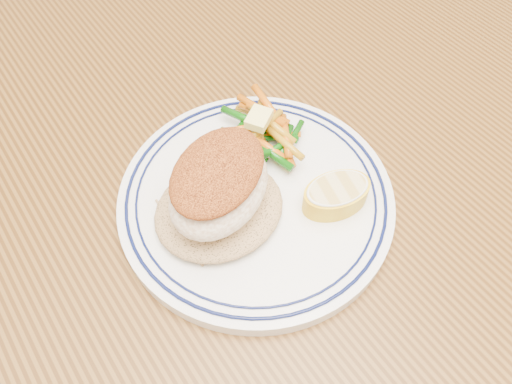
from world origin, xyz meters
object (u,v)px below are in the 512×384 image
at_px(vegetable_pile, 261,135).
at_px(lemon_wedge, 336,194).
at_px(rice_pilaf, 219,207).
at_px(fish_fillet, 219,183).
at_px(plate, 256,198).
at_px(dining_table, 211,235).

relative_size(vegetable_pile, lemon_wedge, 1.46).
relative_size(rice_pilaf, lemon_wedge, 1.68).
bearing_deg(vegetable_pile, lemon_wedge, -82.25).
distance_m(fish_fillet, lemon_wedge, 0.11).
relative_size(rice_pilaf, vegetable_pile, 1.15).
bearing_deg(lemon_wedge, vegetable_pile, 97.75).
height_order(rice_pilaf, vegetable_pile, vegetable_pile).
xyz_separation_m(plate, vegetable_pile, (0.04, 0.05, 0.02)).
height_order(dining_table, vegetable_pile, vegetable_pile).
distance_m(plate, fish_fillet, 0.06).
xyz_separation_m(rice_pilaf, fish_fillet, (0.00, 0.00, 0.03)).
xyz_separation_m(plate, rice_pilaf, (-0.04, 0.00, 0.02)).
height_order(plate, rice_pilaf, rice_pilaf).
bearing_deg(fish_fillet, plate, -5.85).
bearing_deg(vegetable_pile, fish_fillet, -150.37).
bearing_deg(dining_table, fish_fillet, -98.50).
bearing_deg(plate, fish_fillet, 174.15).
height_order(plate, fish_fillet, fish_fillet).
bearing_deg(vegetable_pile, rice_pilaf, -150.64).
distance_m(dining_table, plate, 0.12).
distance_m(rice_pilaf, vegetable_pile, 0.09).
bearing_deg(dining_table, vegetable_pile, -0.02).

